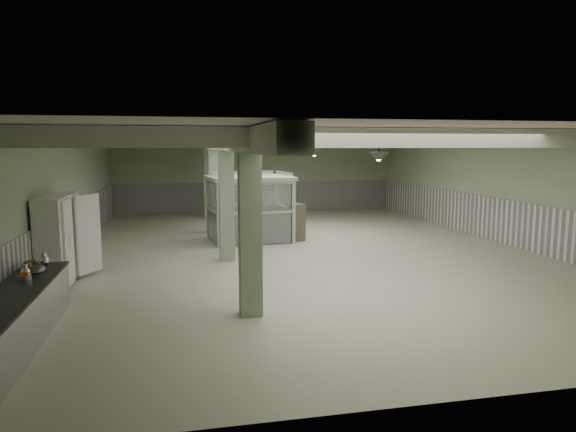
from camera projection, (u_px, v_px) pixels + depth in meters
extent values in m
plane|color=beige|center=(303.00, 250.00, 16.43)|extent=(20.00, 20.00, 0.00)
cube|color=beige|center=(303.00, 136.00, 15.95)|extent=(14.00, 20.00, 0.02)
cube|color=#A2BA95|center=(256.00, 176.00, 25.88)|extent=(14.00, 0.02, 3.60)
cube|color=#A2BA95|center=(488.00, 265.00, 6.50)|extent=(14.00, 0.02, 3.60)
cube|color=#A2BA95|center=(67.00, 198.00, 14.75)|extent=(0.02, 20.00, 3.60)
cube|color=#A2BA95|center=(500.00, 190.00, 17.63)|extent=(0.02, 20.00, 3.60)
cube|color=white|center=(70.00, 234.00, 14.90)|extent=(0.05, 19.90, 1.50)
cube|color=white|center=(498.00, 220.00, 17.77)|extent=(0.05, 19.90, 1.50)
cube|color=white|center=(256.00, 197.00, 26.00)|extent=(13.90, 0.05, 1.50)
cube|color=silver|center=(223.00, 143.00, 15.46)|extent=(0.45, 19.90, 0.40)
cube|color=silver|center=(407.00, 138.00, 8.70)|extent=(13.90, 0.35, 0.32)
cube|color=silver|center=(357.00, 140.00, 11.12)|extent=(13.90, 0.35, 0.32)
cube|color=silver|center=(325.00, 141.00, 13.55)|extent=(13.90, 0.35, 0.32)
cube|color=silver|center=(303.00, 142.00, 15.97)|extent=(13.90, 0.35, 0.32)
cube|color=silver|center=(287.00, 143.00, 18.39)|extent=(13.90, 0.35, 0.32)
cube|color=silver|center=(274.00, 143.00, 20.82)|extent=(13.90, 0.35, 0.32)
cube|color=silver|center=(264.00, 143.00, 23.24)|extent=(13.90, 0.35, 0.32)
cube|color=#8CA384|center=(250.00, 224.00, 9.86)|extent=(0.42, 0.42, 3.60)
cube|color=#8CA384|center=(226.00, 199.00, 14.71)|extent=(0.42, 0.42, 3.60)
cube|color=#8CA384|center=(214.00, 186.00, 19.55)|extent=(0.42, 0.42, 3.60)
cube|color=#8CA384|center=(209.00, 179.00, 23.43)|extent=(0.42, 0.42, 3.60)
cone|color=#2D3A2B|center=(379.00, 157.00, 11.28)|extent=(0.44, 0.44, 0.22)
cone|color=#2D3A2B|center=(314.00, 154.00, 16.61)|extent=(0.44, 0.44, 0.22)
cone|color=#2D3A2B|center=(284.00, 152.00, 21.45)|extent=(0.44, 0.44, 0.22)
cube|color=silver|center=(10.00, 325.00, 8.24)|extent=(0.83, 4.97, 0.88)
cube|color=black|center=(8.00, 298.00, 8.18)|extent=(0.87, 5.01, 0.04)
cylinder|color=#B2B2B7|center=(24.00, 278.00, 9.21)|extent=(0.31, 0.31, 0.09)
cube|color=white|center=(59.00, 242.00, 12.15)|extent=(0.57, 2.27, 2.08)
cube|color=white|center=(68.00, 245.00, 11.71)|extent=(0.06, 0.85, 1.98)
cube|color=white|center=(83.00, 237.00, 12.83)|extent=(0.48, 0.77, 1.98)
cube|color=silver|center=(70.00, 245.00, 11.72)|extent=(0.02, 0.05, 0.30)
cube|color=silver|center=(79.00, 237.00, 12.73)|extent=(0.02, 0.05, 0.30)
cube|color=#A2BA94|center=(219.00, 215.00, 16.60)|extent=(0.13, 0.13, 2.13)
cube|color=#A2BA94|center=(208.00, 208.00, 18.61)|extent=(0.13, 0.13, 2.13)
cube|color=#A2BA94|center=(294.00, 212.00, 17.38)|extent=(0.13, 0.13, 2.13)
cube|color=#A2BA94|center=(276.00, 205.00, 19.39)|extent=(0.13, 0.13, 2.13)
cube|color=#A2BA94|center=(249.00, 178.00, 17.84)|extent=(3.03, 2.65, 0.12)
cube|color=silver|center=(257.00, 229.00, 17.06)|extent=(2.35, 0.30, 1.05)
cube|color=silver|center=(257.00, 192.00, 16.89)|extent=(2.35, 0.30, 1.22)
cube|color=silver|center=(243.00, 220.00, 19.07)|extent=(2.35, 0.30, 1.05)
cube|color=silver|center=(242.00, 187.00, 18.91)|extent=(2.35, 0.30, 1.22)
cube|color=silver|center=(213.00, 226.00, 17.68)|extent=(0.26, 1.93, 1.05)
cube|color=silver|center=(213.00, 191.00, 17.51)|extent=(0.26, 1.93, 1.22)
cube|color=silver|center=(284.00, 223.00, 18.45)|extent=(0.26, 1.93, 1.05)
cube|color=silver|center=(284.00, 189.00, 18.29)|extent=(0.26, 1.93, 1.22)
cube|color=#58594A|center=(296.00, 222.00, 17.99)|extent=(0.60, 0.71, 1.30)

